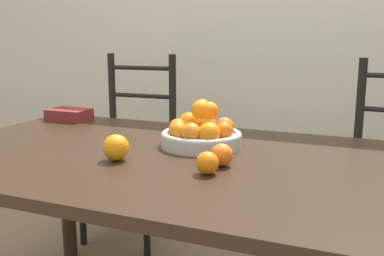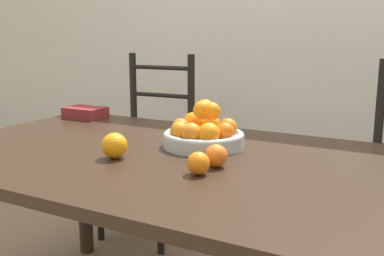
{
  "view_description": "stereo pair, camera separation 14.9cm",
  "coord_description": "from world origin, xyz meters",
  "px_view_note": "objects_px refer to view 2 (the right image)",
  "views": [
    {
      "loc": [
        0.62,
        -1.29,
        1.11
      ],
      "look_at": [
        0.05,
        0.06,
        0.81
      ],
      "focal_mm": 42.0,
      "sensor_mm": 36.0,
      "label": 1
    },
    {
      "loc": [
        0.75,
        -1.22,
        1.11
      ],
      "look_at": [
        0.05,
        0.06,
        0.81
      ],
      "focal_mm": 42.0,
      "sensor_mm": 36.0,
      "label": 2
    }
  ],
  "objects_px": {
    "orange_loose_1": "(198,163)",
    "book_stack": "(85,113)",
    "orange_loose_0": "(216,156)",
    "chair_left": "(150,152)",
    "fruit_bowl": "(203,133)",
    "orange_loose_2": "(114,146)"
  },
  "relations": [
    {
      "from": "chair_left",
      "to": "book_stack",
      "type": "xyz_separation_m",
      "value": [
        -0.08,
        -0.42,
        0.28
      ]
    },
    {
      "from": "orange_loose_0",
      "to": "book_stack",
      "type": "height_order",
      "value": "orange_loose_0"
    },
    {
      "from": "fruit_bowl",
      "to": "orange_loose_1",
      "type": "xyz_separation_m",
      "value": [
        0.14,
        -0.29,
        -0.02
      ]
    },
    {
      "from": "orange_loose_0",
      "to": "chair_left",
      "type": "xyz_separation_m",
      "value": [
        -0.82,
        0.85,
        -0.29
      ]
    },
    {
      "from": "orange_loose_2",
      "to": "chair_left",
      "type": "bearing_deg",
      "value": 117.95
    },
    {
      "from": "orange_loose_0",
      "to": "orange_loose_1",
      "type": "height_order",
      "value": "orange_loose_0"
    },
    {
      "from": "fruit_bowl",
      "to": "orange_loose_2",
      "type": "height_order",
      "value": "fruit_bowl"
    },
    {
      "from": "orange_loose_1",
      "to": "book_stack",
      "type": "xyz_separation_m",
      "value": [
        -0.88,
        0.52,
        -0.01
      ]
    },
    {
      "from": "fruit_bowl",
      "to": "orange_loose_2",
      "type": "xyz_separation_m",
      "value": [
        -0.18,
        -0.27,
        -0.01
      ]
    },
    {
      "from": "orange_loose_1",
      "to": "book_stack",
      "type": "distance_m",
      "value": 1.03
    },
    {
      "from": "fruit_bowl",
      "to": "orange_loose_0",
      "type": "xyz_separation_m",
      "value": [
        0.15,
        -0.2,
        -0.02
      ]
    },
    {
      "from": "orange_loose_1",
      "to": "fruit_bowl",
      "type": "bearing_deg",
      "value": 114.8
    },
    {
      "from": "fruit_bowl",
      "to": "orange_loose_0",
      "type": "height_order",
      "value": "fruit_bowl"
    },
    {
      "from": "orange_loose_1",
      "to": "chair_left",
      "type": "xyz_separation_m",
      "value": [
        -0.8,
        0.95,
        -0.29
      ]
    },
    {
      "from": "fruit_bowl",
      "to": "orange_loose_0",
      "type": "distance_m",
      "value": 0.25
    },
    {
      "from": "orange_loose_1",
      "to": "orange_loose_2",
      "type": "bearing_deg",
      "value": 175.81
    },
    {
      "from": "book_stack",
      "to": "orange_loose_1",
      "type": "bearing_deg",
      "value": -30.67
    },
    {
      "from": "fruit_bowl",
      "to": "orange_loose_2",
      "type": "relative_size",
      "value": 3.44
    },
    {
      "from": "orange_loose_1",
      "to": "book_stack",
      "type": "bearing_deg",
      "value": 149.33
    },
    {
      "from": "chair_left",
      "to": "orange_loose_1",
      "type": "bearing_deg",
      "value": -52.5
    },
    {
      "from": "chair_left",
      "to": "book_stack",
      "type": "height_order",
      "value": "chair_left"
    },
    {
      "from": "orange_loose_2",
      "to": "book_stack",
      "type": "bearing_deg",
      "value": 138.65
    }
  ]
}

